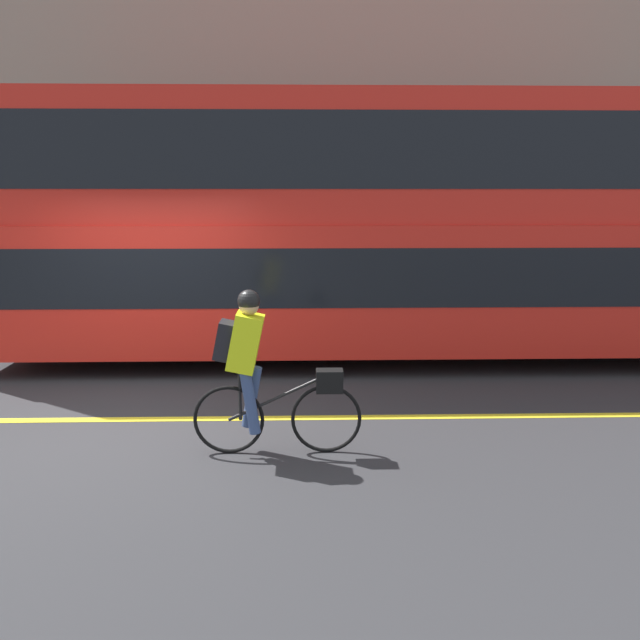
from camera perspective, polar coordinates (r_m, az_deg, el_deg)
ground_plane at (r=7.26m, az=-17.68°, el=-9.31°), size 80.00×80.00×0.00m
road_center_line at (r=7.46m, az=-17.20°, el=-8.67°), size 50.00×0.14×0.01m
sidewalk_curb at (r=12.47m, az=-10.72°, el=0.03°), size 60.00×2.33×0.12m
building_facade at (r=13.56m, az=-10.39°, el=15.88°), size 60.00×0.30×7.15m
bus at (r=9.47m, az=4.88°, el=9.14°), size 11.19×2.48×3.84m
cyclist_on_bike at (r=6.02m, az=-5.61°, el=-4.31°), size 1.64×0.32×1.63m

